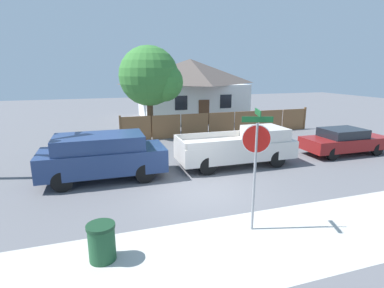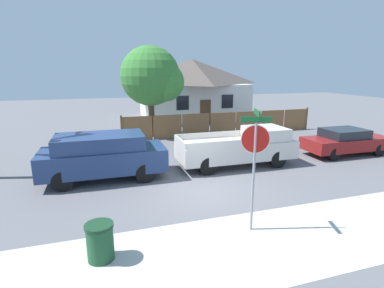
% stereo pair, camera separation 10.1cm
% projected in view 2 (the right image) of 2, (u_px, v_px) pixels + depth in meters
% --- Properties ---
extents(ground_plane, '(80.00, 80.00, 0.00)m').
position_uv_depth(ground_plane, '(204.00, 192.00, 10.91)').
color(ground_plane, slate).
extents(sidewalk_strip, '(36.00, 3.20, 0.01)m').
position_uv_depth(sidewalk_strip, '(251.00, 245.00, 7.58)').
color(sidewalk_strip, beige).
rests_on(sidewalk_strip, ground).
extents(wooden_fence, '(13.59, 0.12, 1.63)m').
position_uv_depth(wooden_fence, '(223.00, 124.00, 20.33)').
color(wooden_fence, brown).
rests_on(wooden_fence, ground).
extents(house, '(9.14, 7.84, 5.28)m').
position_uv_depth(house, '(192.00, 88.00, 27.11)').
color(house, white).
rests_on(house, ground).
extents(oak_tree, '(3.96, 3.77, 5.84)m').
position_uv_depth(oak_tree, '(153.00, 77.00, 18.99)').
color(oak_tree, brown).
rests_on(oak_tree, ground).
extents(red_suv, '(4.88, 2.08, 1.84)m').
position_uv_depth(red_suv, '(103.00, 155.00, 11.98)').
color(red_suv, navy).
rests_on(red_suv, ground).
extents(orange_pickup, '(5.41, 1.98, 1.72)m').
position_uv_depth(orange_pickup, '(240.00, 147.00, 13.79)').
color(orange_pickup, silver).
rests_on(orange_pickup, ground).
extents(parked_sedan, '(4.52, 1.81, 1.37)m').
position_uv_depth(parked_sedan, '(345.00, 141.00, 15.60)').
color(parked_sedan, maroon).
rests_on(parked_sedan, ground).
extents(stop_sign, '(0.76, 0.69, 3.35)m').
position_uv_depth(stop_sign, '(255.00, 151.00, 7.78)').
color(stop_sign, gray).
rests_on(stop_sign, ground).
extents(trash_bin, '(0.66, 0.66, 0.90)m').
position_uv_depth(trash_bin, '(100.00, 242.00, 6.91)').
color(trash_bin, '#1E4C2D').
rests_on(trash_bin, ground).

